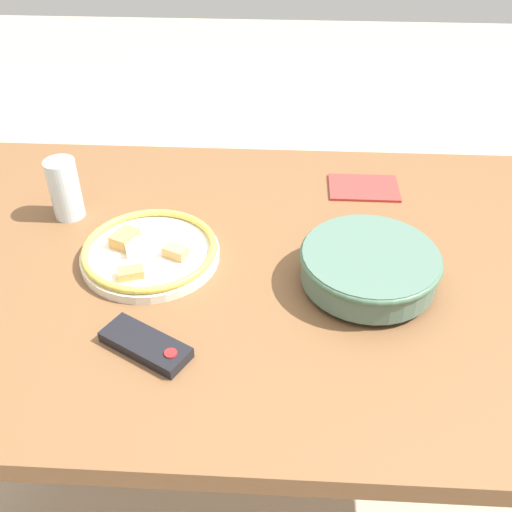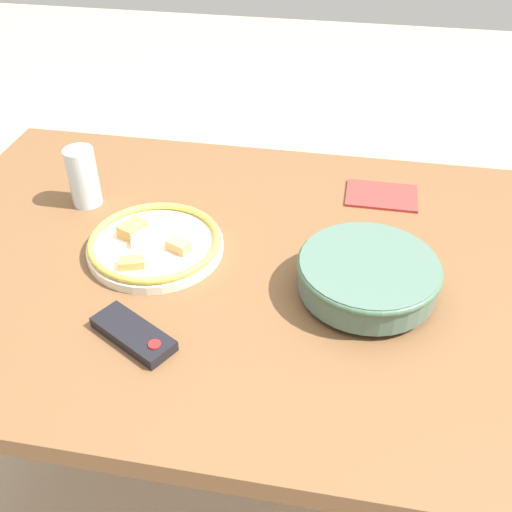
{
  "view_description": "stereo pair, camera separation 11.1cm",
  "coord_description": "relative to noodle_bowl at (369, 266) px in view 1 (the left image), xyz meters",
  "views": [
    {
      "loc": [
        -0.01,
        0.9,
        1.45
      ],
      "look_at": [
        0.03,
        0.03,
        0.77
      ],
      "focal_mm": 42.0,
      "sensor_mm": 36.0,
      "label": 1
    },
    {
      "loc": [
        -0.12,
        0.88,
        1.45
      ],
      "look_at": [
        0.03,
        0.03,
        0.77
      ],
      "focal_mm": 42.0,
      "sensor_mm": 36.0,
      "label": 2
    }
  ],
  "objects": [
    {
      "name": "noodle_bowl",
      "position": [
        0.0,
        0.0,
        0.0
      ],
      "size": [
        0.25,
        0.25,
        0.07
      ],
      "color": "#4C6B5B",
      "rests_on": "dining_table"
    },
    {
      "name": "folded_napkin",
      "position": [
        -0.02,
        -0.33,
        -0.04
      ],
      "size": [
        0.16,
        0.11,
        0.01
      ],
      "color": "#B2332D",
      "rests_on": "dining_table"
    },
    {
      "name": "tv_remote",
      "position": [
        0.37,
        0.18,
        -0.03
      ],
      "size": [
        0.16,
        0.13,
        0.02
      ],
      "rotation": [
        0.0,
        0.0,
        1.05
      ],
      "color": "black",
      "rests_on": "dining_table"
    },
    {
      "name": "ground_plane",
      "position": [
        0.17,
        -0.05,
        -0.77
      ],
      "size": [
        8.0,
        8.0,
        0.0
      ],
      "primitive_type": "plane",
      "color": "#B7A88E"
    },
    {
      "name": "food_plate",
      "position": [
        0.41,
        -0.05,
        -0.03
      ],
      "size": [
        0.27,
        0.27,
        0.04
      ],
      "color": "silver",
      "rests_on": "dining_table"
    },
    {
      "name": "drinking_glass",
      "position": [
        0.61,
        -0.19,
        0.02
      ],
      "size": [
        0.06,
        0.06,
        0.13
      ],
      "color": "silver",
      "rests_on": "dining_table"
    },
    {
      "name": "dining_table",
      "position": [
        0.17,
        -0.05,
        -0.12
      ],
      "size": [
        1.49,
        0.91,
        0.73
      ],
      "color": "brown",
      "rests_on": "ground_plane"
    }
  ]
}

